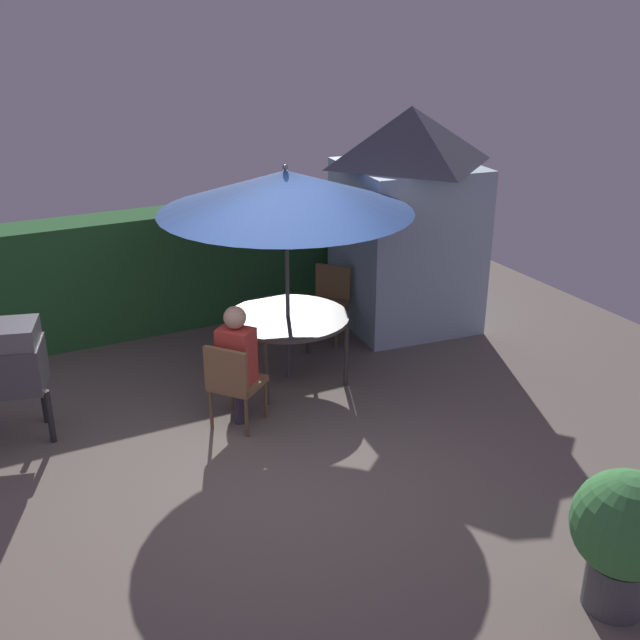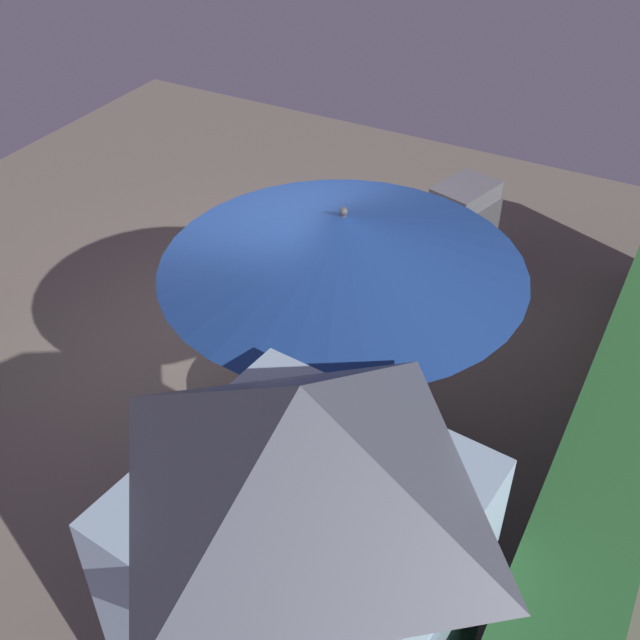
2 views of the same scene
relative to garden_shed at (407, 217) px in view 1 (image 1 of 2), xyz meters
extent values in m
plane|color=#6B6056|center=(-2.77, -2.22, -1.42)|extent=(11.00, 11.00, 0.00)
cube|color=#28602D|center=(-2.77, 1.28, -0.66)|extent=(6.68, 0.62, 1.52)
cube|color=#9EBCD1|center=(0.00, 0.00, -0.38)|extent=(1.70, 1.72, 2.10)
pyramid|color=#4C515B|center=(0.00, 0.00, 1.02)|extent=(1.80, 1.82, 0.70)
cube|color=gray|center=(0.08, 0.78, -0.61)|extent=(0.65, 0.10, 1.63)
cylinder|color=#47423D|center=(-2.06, -0.84, -0.70)|extent=(1.36, 1.36, 0.04)
cylinder|color=#3C3834|center=(-2.53, -1.31, -1.07)|extent=(0.05, 0.05, 0.71)
cylinder|color=#3C3834|center=(-1.58, -1.31, -1.07)|extent=(0.05, 0.05, 0.71)
cylinder|color=#3C3834|center=(-2.53, -0.36, -1.07)|extent=(0.05, 0.05, 0.71)
cylinder|color=#3C3834|center=(-1.58, -0.36, -1.07)|extent=(0.05, 0.05, 0.71)
cylinder|color=#4C4C51|center=(-2.06, -0.84, -0.25)|extent=(0.04, 0.04, 2.35)
cone|color=navy|center=(-2.06, -0.84, 0.71)|extent=(2.67, 2.67, 0.43)
sphere|color=#4C4C51|center=(-2.06, -0.84, 0.95)|extent=(0.06, 0.06, 0.06)
cube|color=#47474C|center=(-4.97, -0.86, -0.65)|extent=(0.81, 0.67, 0.45)
cylinder|color=#262628|center=(-4.66, -1.07, -1.15)|extent=(0.06, 0.06, 0.55)
cylinder|color=#262628|center=(-4.66, -0.65, -1.15)|extent=(0.06, 0.06, 0.55)
cube|color=olive|center=(-2.93, -1.55, -0.97)|extent=(0.65, 0.65, 0.06)
cube|color=olive|center=(-3.09, -1.68, -0.75)|extent=(0.33, 0.39, 0.45)
cylinder|color=brown|center=(-3.21, -1.52, -1.20)|extent=(0.04, 0.04, 0.45)
cylinder|color=brown|center=(-2.96, -1.83, -1.20)|extent=(0.04, 0.04, 0.45)
cylinder|color=brown|center=(-2.90, -1.27, -1.20)|extent=(0.04, 0.04, 0.45)
cylinder|color=brown|center=(-2.65, -1.58, -1.20)|extent=(0.04, 0.04, 0.45)
cube|color=olive|center=(-1.17, -0.06, -0.97)|extent=(0.65, 0.65, 0.06)
cube|color=olive|center=(-1.01, 0.08, -0.75)|extent=(0.34, 0.38, 0.45)
cylinder|color=brown|center=(-0.89, -0.08, -1.20)|extent=(0.04, 0.04, 0.45)
cylinder|color=brown|center=(-1.15, 0.22, -1.20)|extent=(0.04, 0.04, 0.45)
cylinder|color=brown|center=(-1.19, -0.34, -1.20)|extent=(0.04, 0.04, 0.45)
cylinder|color=brown|center=(-1.45, -0.04, -1.20)|extent=(0.04, 0.04, 0.45)
cylinder|color=#4C4C51|center=(-1.51, -5.08, -1.23)|extent=(0.42, 0.42, 0.38)
sphere|color=#3D8442|center=(-1.51, -5.08, -0.73)|extent=(0.74, 0.74, 0.74)
cube|color=#CC3D33|center=(-2.93, -1.55, -0.67)|extent=(0.40, 0.42, 0.55)
sphere|color=tan|center=(-2.93, -1.55, -0.27)|extent=(0.22, 0.22, 0.22)
cylinder|color=#383347|center=(-2.93, -1.55, -1.18)|extent=(0.10, 0.10, 0.48)
camera|label=1|loc=(-5.20, -7.84, 2.45)|focal=42.33mm
camera|label=2|loc=(2.11, 1.24, 3.64)|focal=43.51mm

